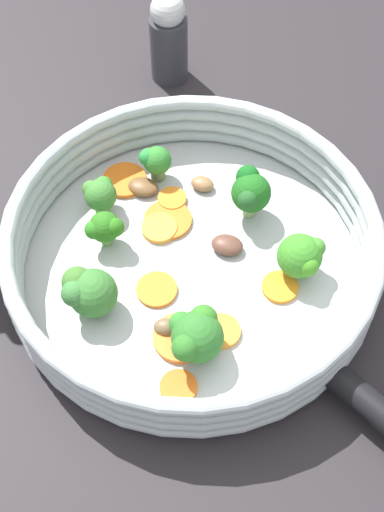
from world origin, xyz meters
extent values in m
plane|color=black|center=(0.00, 0.00, 0.00)|extent=(4.00, 4.00, 0.00)
cylinder|color=#B2B5B7|center=(0.00, 0.00, 0.01)|extent=(0.32, 0.32, 0.01)
torus|color=#ACB7BC|center=(0.00, 0.00, 0.02)|extent=(0.34, 0.34, 0.01)
torus|color=#ACB7BC|center=(0.00, 0.00, 0.03)|extent=(0.34, 0.34, 0.01)
torus|color=#ACB7BC|center=(0.00, 0.00, 0.05)|extent=(0.34, 0.34, 0.01)
torus|color=#ACB7BC|center=(0.00, 0.00, 0.06)|extent=(0.34, 0.34, 0.01)
sphere|color=#AEB8B5|center=(0.08, -0.13, 0.01)|extent=(0.01, 0.01, 0.01)
sphere|color=#AFB0B9|center=(0.13, -0.09, 0.01)|extent=(0.01, 0.01, 0.01)
cylinder|color=orange|center=(0.08, -0.03, 0.01)|extent=(0.05, 0.05, 0.00)
cylinder|color=orange|center=(-0.02, 0.08, 0.01)|extent=(0.03, 0.03, 0.01)
cylinder|color=orange|center=(0.02, -0.07, 0.01)|extent=(0.05, 0.05, 0.01)
cylinder|color=orange|center=(-0.03, -0.03, 0.01)|extent=(0.05, 0.05, 0.00)
cylinder|color=orange|center=(-0.01, -0.08, 0.01)|extent=(0.06, 0.06, 0.01)
cylinder|color=orange|center=(-0.02, -0.12, 0.01)|extent=(0.04, 0.04, 0.00)
cylinder|color=orange|center=(-0.06, 0.10, 0.01)|extent=(0.06, 0.06, 0.00)
cylinder|color=orange|center=(-0.02, 0.05, 0.01)|extent=(0.05, 0.05, 0.00)
cylinder|color=#F99C30|center=(-0.03, 0.04, 0.01)|extent=(0.04, 0.04, 0.01)
cylinder|color=#7DAC6C|center=(0.00, -0.09, 0.02)|extent=(0.01, 0.01, 0.01)
sphere|color=#2C6B27|center=(0.00, -0.09, 0.04)|extent=(0.04, 0.04, 0.04)
sphere|color=#2B6B23|center=(-0.01, -0.10, 0.05)|extent=(0.02, 0.02, 0.02)
sphere|color=#2F7221|center=(0.01, -0.08, 0.04)|extent=(0.02, 0.02, 0.02)
sphere|color=#2D7329|center=(-0.01, -0.08, 0.04)|extent=(0.02, 0.02, 0.02)
cylinder|color=#5F8D43|center=(0.10, -0.01, 0.02)|extent=(0.01, 0.01, 0.01)
sphere|color=#378325|center=(0.10, -0.01, 0.04)|extent=(0.04, 0.04, 0.04)
sphere|color=#3C8329|center=(0.11, -0.01, 0.04)|extent=(0.02, 0.02, 0.02)
sphere|color=#3E8920|center=(0.10, -0.03, 0.04)|extent=(0.02, 0.02, 0.02)
cylinder|color=#78965C|center=(-0.09, -0.04, 0.02)|extent=(0.01, 0.01, 0.01)
sphere|color=#35702F|center=(-0.09, -0.04, 0.04)|extent=(0.04, 0.04, 0.04)
sphere|color=#377135|center=(-0.10, -0.05, 0.04)|extent=(0.02, 0.02, 0.02)
sphere|color=#3C6E29|center=(-0.10, -0.03, 0.04)|extent=(0.03, 0.03, 0.03)
cylinder|color=#659346|center=(-0.08, 0.07, 0.02)|extent=(0.01, 0.01, 0.02)
sphere|color=#39762F|center=(-0.08, 0.07, 0.03)|extent=(0.03, 0.03, 0.03)
sphere|color=#407331|center=(-0.09, 0.07, 0.04)|extent=(0.02, 0.02, 0.02)
sphere|color=#3B802A|center=(-0.08, 0.08, 0.04)|extent=(0.02, 0.02, 0.02)
cylinder|color=#87A56D|center=(0.06, 0.06, 0.02)|extent=(0.01, 0.01, 0.02)
sphere|color=#1B5E1A|center=(0.06, 0.06, 0.04)|extent=(0.04, 0.04, 0.04)
sphere|color=#125719|center=(0.06, 0.07, 0.05)|extent=(0.02, 0.02, 0.02)
sphere|color=#1F5423|center=(0.05, 0.05, 0.05)|extent=(0.02, 0.02, 0.02)
cylinder|color=#70A053|center=(-0.08, 0.03, 0.02)|extent=(0.01, 0.01, 0.02)
sphere|color=#28691A|center=(-0.08, 0.03, 0.03)|extent=(0.03, 0.03, 0.03)
sphere|color=#29711C|center=(-0.09, 0.03, 0.04)|extent=(0.02, 0.02, 0.02)
sphere|color=#286B17|center=(-0.07, 0.03, 0.04)|extent=(0.02, 0.02, 0.02)
cylinder|color=#6F844E|center=(-0.03, 0.11, 0.02)|extent=(0.01, 0.01, 0.02)
sphere|color=#2D792A|center=(-0.03, 0.11, 0.03)|extent=(0.03, 0.03, 0.03)
sphere|color=#258234|center=(-0.04, 0.11, 0.04)|extent=(0.02, 0.02, 0.02)
sphere|color=#35742D|center=(-0.04, 0.11, 0.04)|extent=(0.01, 0.01, 0.01)
ellipsoid|color=brown|center=(-0.03, -0.07, 0.02)|extent=(0.02, 0.02, 0.01)
ellipsoid|color=brown|center=(0.03, 0.02, 0.02)|extent=(0.04, 0.03, 0.01)
ellipsoid|color=olive|center=(0.01, 0.09, 0.02)|extent=(0.03, 0.02, 0.01)
ellipsoid|color=brown|center=(-0.04, 0.09, 0.02)|extent=(0.04, 0.03, 0.01)
cylinder|color=#333338|center=(-0.01, 0.27, 0.04)|extent=(0.04, 0.04, 0.08)
sphere|color=silver|center=(-0.01, 0.27, 0.09)|extent=(0.04, 0.04, 0.04)
camera|label=1|loc=(-0.02, -0.37, 0.56)|focal=50.00mm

